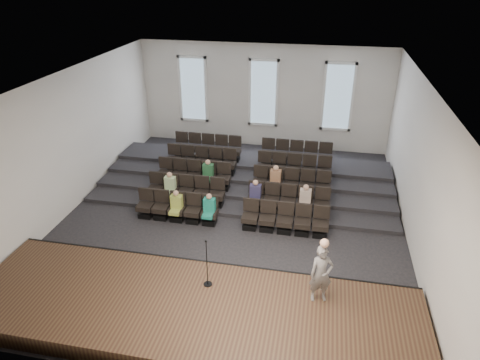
# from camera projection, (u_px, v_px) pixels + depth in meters

# --- Properties ---
(ground) EXTENTS (14.00, 14.00, 0.00)m
(ground) POSITION_uv_depth(u_px,v_px,m) (233.00, 217.00, 15.58)
(ground) COLOR black
(ground) RESTS_ON ground
(ceiling) EXTENTS (12.00, 14.00, 0.02)m
(ceiling) POSITION_uv_depth(u_px,v_px,m) (232.00, 80.00, 13.30)
(ceiling) COLOR white
(ceiling) RESTS_ON ground
(wall_back) EXTENTS (12.00, 0.04, 5.00)m
(wall_back) POSITION_uv_depth(u_px,v_px,m) (263.00, 97.00, 20.57)
(wall_back) COLOR silver
(wall_back) RESTS_ON ground
(wall_front) EXTENTS (12.00, 0.04, 5.00)m
(wall_front) POSITION_uv_depth(u_px,v_px,m) (157.00, 296.00, 8.32)
(wall_front) COLOR silver
(wall_front) RESTS_ON ground
(wall_left) EXTENTS (0.04, 14.00, 5.00)m
(wall_left) POSITION_uv_depth(u_px,v_px,m) (71.00, 141.00, 15.50)
(wall_left) COLOR silver
(wall_left) RESTS_ON ground
(wall_right) EXTENTS (0.04, 14.00, 5.00)m
(wall_right) POSITION_uv_depth(u_px,v_px,m) (420.00, 169.00, 13.39)
(wall_right) COLOR silver
(wall_right) RESTS_ON ground
(stage) EXTENTS (11.80, 3.60, 0.50)m
(stage) POSITION_uv_depth(u_px,v_px,m) (192.00, 312.00, 11.02)
(stage) COLOR #46331E
(stage) RESTS_ON ground
(stage_lip) EXTENTS (11.80, 0.06, 0.52)m
(stage_lip) POSITION_uv_depth(u_px,v_px,m) (209.00, 269.00, 12.56)
(stage_lip) COLOR black
(stage_lip) RESTS_ON ground
(risers) EXTENTS (11.80, 4.80, 0.60)m
(risers) POSITION_uv_depth(u_px,v_px,m) (249.00, 174.00, 18.26)
(risers) COLOR black
(risers) RESTS_ON ground
(seating_rows) EXTENTS (6.80, 4.70, 1.67)m
(seating_rows) POSITION_uv_depth(u_px,v_px,m) (241.00, 181.00, 16.62)
(seating_rows) COLOR black
(seating_rows) RESTS_ON ground
(windows) EXTENTS (8.44, 0.10, 3.24)m
(windows) POSITION_uv_depth(u_px,v_px,m) (263.00, 93.00, 20.42)
(windows) COLOR white
(windows) RESTS_ON wall_back
(audience) EXTENTS (5.45, 2.64, 1.10)m
(audience) POSITION_uv_depth(u_px,v_px,m) (228.00, 190.00, 15.65)
(audience) COLOR #9CAA44
(audience) RESTS_ON seating_rows
(speaker) EXTENTS (0.67, 0.53, 1.61)m
(speaker) POSITION_uv_depth(u_px,v_px,m) (321.00, 274.00, 10.72)
(speaker) COLOR slate
(speaker) RESTS_ON stage
(mic_stand) EXTENTS (0.24, 0.24, 1.45)m
(mic_stand) POSITION_uv_depth(u_px,v_px,m) (207.00, 272.00, 11.38)
(mic_stand) COLOR black
(mic_stand) RESTS_ON stage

